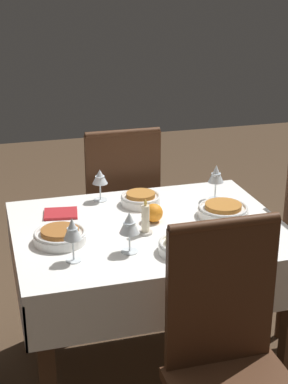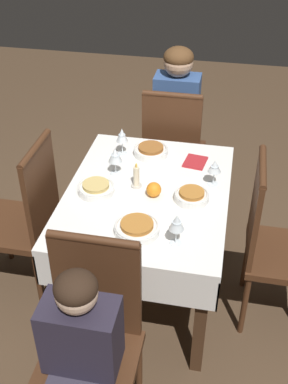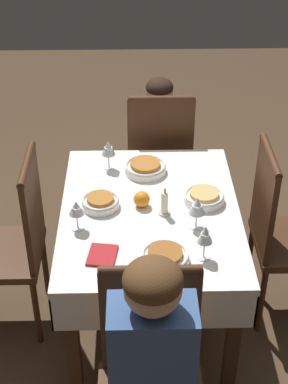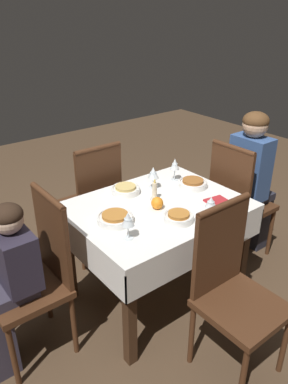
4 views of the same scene
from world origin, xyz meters
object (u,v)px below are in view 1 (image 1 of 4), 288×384
dining_table (149,249)px  chair_north (232,361)px  bowl_east (60,236)px  wine_glass_west (216,175)px  orange_fruit (154,213)px  wine_glass_south (100,178)px  wine_glass_north (129,224)px  candle_centerpiece (145,221)px  wine_glass_east (72,230)px  bowl_north (184,246)px  bowl_south (141,199)px  chair_south (119,208)px  napkin_red_folded (61,214)px  bowl_west (223,210)px

dining_table → chair_north: size_ratio=1.11×
bowl_east → wine_glass_west: 0.80m
orange_fruit → chair_north: bearing=94.2°
wine_glass_south → wine_glass_north: bearing=89.8°
orange_fruit → candle_centerpiece: bearing=58.2°
dining_table → wine_glass_west: (-0.38, -0.21, 0.22)m
wine_glass_east → bowl_north: size_ratio=0.87×
chair_north → bowl_south: bearing=93.4°
wine_glass_north → candle_centerpiece: 0.18m
chair_south → dining_table: bearing=87.4°
dining_table → bowl_east: 0.40m
napkin_red_folded → wine_glass_east: bearing=88.0°
chair_south → wine_glass_north: (0.17, 0.89, 0.31)m
bowl_west → napkin_red_folded: 0.70m
orange_fruit → chair_south: bearing=-90.0°
napkin_red_folded → bowl_south: bearing=-176.7°
wine_glass_north → napkin_red_folded: bearing=-64.9°
bowl_east → wine_glass_north: size_ratio=1.27×
bowl_east → wine_glass_south: size_ratio=1.37×
wine_glass_east → bowl_north: 0.42m
napkin_red_folded → bowl_north: bearing=129.4°
wine_glass_south → dining_table: bearing=111.9°
dining_table → bowl_north: 0.30m
candle_centerpiece → bowl_north: bearing=115.6°
chair_south → bowl_north: (-0.03, 0.94, 0.23)m
candle_centerpiece → napkin_red_folded: (0.30, -0.28, -0.05)m
wine_glass_east → orange_fruit: 0.47m
bowl_east → bowl_south: size_ratio=1.14×
bowl_north → wine_glass_south: size_ratio=1.30×
chair_south → wine_glass_east: bearing=67.0°
chair_south → chair_north: bearing=92.2°
dining_table → chair_south: bearing=-92.6°
chair_south → wine_glass_south: chair_south is taller
dining_table → orange_fruit: 0.15m
chair_north → napkin_red_folded: bearing=115.0°
dining_table → wine_glass_east: 0.47m
chair_north → bowl_south: 0.95m
chair_north → wine_glass_west: 0.99m
napkin_red_folded → wine_glass_north: bearing=115.1°
dining_table → candle_centerpiece: candle_centerpiece is taller
wine_glass_west → napkin_red_folded: 0.72m
dining_table → wine_glass_north: wine_glass_north is taller
bowl_east → orange_fruit: size_ratio=2.61×
candle_centerpiece → napkin_red_folded: size_ratio=0.93×
chair_north → chair_south: 1.36m
wine_glass_west → bowl_north: wine_glass_west is taller
chair_south → bowl_east: 0.87m
bowl_north → chair_north: bearing=93.3°
chair_north → wine_glass_east: (0.43, -0.46, 0.32)m
chair_south → bowl_south: chair_south is taller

